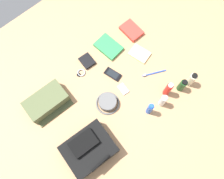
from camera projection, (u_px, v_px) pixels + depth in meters
The scene contains 17 objects.
ground_plane at pixel (112, 92), 1.69m from camera, with size 2.64×2.02×0.02m, color tan.
backpack at pixel (89, 149), 1.49m from camera, with size 0.33×0.28×0.15m.
toiletry_pouch at pixel (47, 102), 1.61m from camera, with size 0.30×0.22×0.10m.
bucket_hat at pixel (108, 102), 1.63m from camera, with size 0.17×0.17×0.06m.
lotion_bottle at pixel (191, 80), 1.63m from camera, with size 0.05×0.05×0.15m.
shampoo_bottle at pixel (182, 85), 1.63m from camera, with size 0.05×0.05×0.14m.
sunscreen_spray at pixel (168, 89), 1.60m from camera, with size 0.04×0.04×0.17m.
toothpaste_tube at pixel (163, 101), 1.58m from camera, with size 0.04×0.04×0.16m.
deodorant_spray at pixel (150, 109), 1.56m from camera, with size 0.04×0.04×0.16m.
paperback_novel at pixel (131, 30), 1.83m from camera, with size 0.12×0.17×0.03m.
travel_guidebook at pixel (108, 47), 1.79m from camera, with size 0.16×0.21×0.03m.
cell_phone at pixel (113, 74), 1.72m from camera, with size 0.09×0.14×0.01m.
media_player at pixel (123, 89), 1.68m from camera, with size 0.06×0.09×0.01m.
wristwatch at pixel (81, 73), 1.72m from camera, with size 0.07×0.06×0.01m.
toothbrush at pixel (153, 73), 1.72m from camera, with size 0.17×0.09×0.02m.
wallet at pixel (87, 61), 1.75m from camera, with size 0.09×0.11×0.02m, color black.
notepad at pixel (140, 54), 1.77m from camera, with size 0.11×0.15×0.02m, color beige.
Camera 1 is at (0.35, 0.39, 1.60)m, focal length 36.51 mm.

